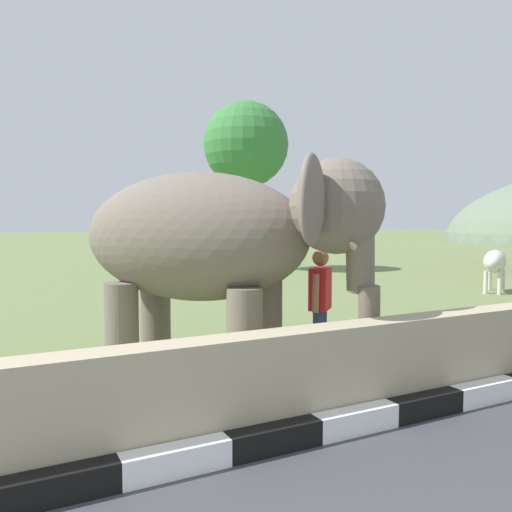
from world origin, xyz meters
name	(u,v)px	position (x,y,z in m)	size (l,w,h in m)	color
barrier_parapet	(268,386)	(2.00, 3.58, 0.50)	(28.00, 0.36, 1.00)	tan
elephant	(221,240)	(2.38, 5.58, 1.80)	(3.84, 3.83, 2.80)	#72675A
person_handler	(320,302)	(3.76, 5.30, 0.93)	(0.55, 0.52, 1.66)	navy
cow_near	(495,262)	(12.62, 9.43, 0.87)	(1.82, 1.37, 1.23)	beige
tree_distant	(246,145)	(9.10, 18.64, 5.17)	(3.50, 3.50, 6.96)	brown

